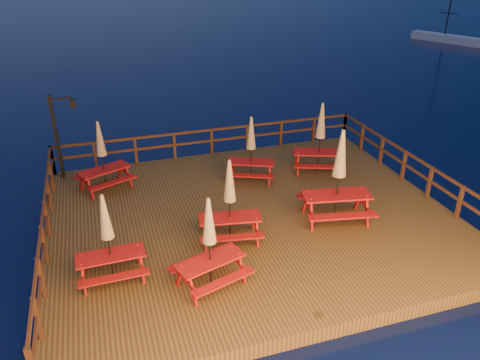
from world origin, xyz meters
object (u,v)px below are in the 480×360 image
Objects in this scene: picnic_table_0 at (102,155)px; picnic_table_2 at (251,148)px; lamp_post at (60,129)px; sailboat at (447,39)px; picnic_table_1 at (339,175)px.

picnic_table_0 is 4.98m from picnic_table_2.
lamp_post is 1.93m from picnic_table_0.
picnic_table_0 is at bearing -170.17° from sailboat.
sailboat is 4.26× the size of picnic_table_2.
lamp_post reaches higher than picnic_table_2.
picnic_table_2 is at bearing -33.27° from picnic_table_0.
picnic_table_1 reaches higher than picnic_table_2.
picnic_table_0 is 1.03× the size of picnic_table_2.
picnic_table_2 is (4.91, -0.86, -0.04)m from picnic_table_0.
lamp_post is 6.57m from picnic_table_2.
picnic_table_0 is at bearing -47.67° from lamp_post.
picnic_table_0 is at bearing 157.58° from picnic_table_1.
lamp_post is at bearing 109.00° from picnic_table_0.
lamp_post is at bearing -172.93° from sailboat.
sailboat reaches higher than picnic_table_2.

